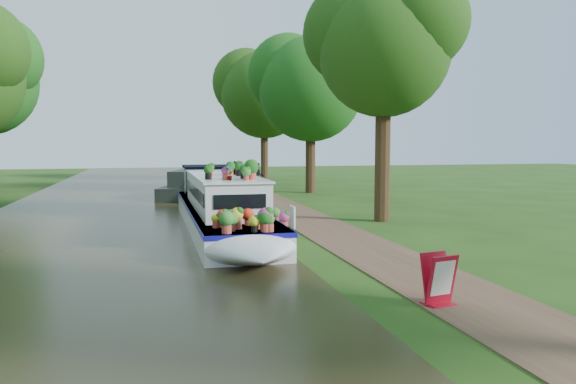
{
  "coord_description": "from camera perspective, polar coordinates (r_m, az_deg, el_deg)",
  "views": [
    {
      "loc": [
        -4.52,
        -16.25,
        2.93
      ],
      "look_at": [
        -0.15,
        1.51,
        1.3
      ],
      "focal_mm": 35.0,
      "sensor_mm": 36.0,
      "label": 1
    }
  ],
  "objects": [
    {
      "name": "ground",
      "position": [
        17.12,
        1.71,
        -4.76
      ],
      "size": [
        100.0,
        100.0,
        0.0
      ],
      "primitive_type": "plane",
      "color": "#1D3E0F",
      "rests_on": "ground"
    },
    {
      "name": "canal_water",
      "position": [
        16.58,
        -18.79,
        -5.33
      ],
      "size": [
        10.0,
        100.0,
        0.02
      ],
      "primitive_type": "cube",
      "color": "black",
      "rests_on": "ground"
    },
    {
      "name": "towpath",
      "position": [
        17.47,
        5.52,
        -4.53
      ],
      "size": [
        2.2,
        100.0,
        0.03
      ],
      "primitive_type": "cube",
      "color": "#4C3423",
      "rests_on": "ground"
    },
    {
      "name": "plant_boat",
      "position": [
        18.26,
        -6.58,
        -1.47
      ],
      "size": [
        2.29,
        13.52,
        2.31
      ],
      "color": "silver",
      "rests_on": "canal_water"
    },
    {
      "name": "tree_near_overhang",
      "position": [
        21.34,
        9.65,
        14.92
      ],
      "size": [
        5.52,
        5.28,
        8.99
      ],
      "color": "black",
      "rests_on": "ground"
    },
    {
      "name": "tree_near_mid",
      "position": [
        32.79,
        2.26,
        11.22
      ],
      "size": [
        6.9,
        6.6,
        9.4
      ],
      "color": "black",
      "rests_on": "ground"
    },
    {
      "name": "tree_near_far",
      "position": [
        43.38,
        -2.48,
        10.53
      ],
      "size": [
        7.59,
        7.26,
        10.3
      ],
      "color": "black",
      "rests_on": "ground"
    },
    {
      "name": "second_boat",
      "position": [
        30.1,
        -9.65,
        0.55
      ],
      "size": [
        4.0,
        7.94,
        1.45
      ],
      "rotation": [
        0.0,
        0.0,
        -0.3
      ],
      "color": "black",
      "rests_on": "canal_water"
    },
    {
      "name": "sandwich_board",
      "position": [
        10.49,
        15.1,
        -8.79
      ],
      "size": [
        0.61,
        0.56,
        0.92
      ],
      "rotation": [
        0.0,
        0.0,
        0.21
      ],
      "color": "#AF0C1F",
      "rests_on": "towpath"
    },
    {
      "name": "pedestrian_pink",
      "position": [
        38.75,
        -4.98,
        2.0
      ],
      "size": [
        0.63,
        0.45,
        1.65
      ],
      "primitive_type": "imported",
      "rotation": [
        0.0,
        0.0,
        -0.09
      ],
      "color": "#D6588A",
      "rests_on": "towpath"
    },
    {
      "name": "pedestrian_dark",
      "position": [
        34.5,
        -3.06,
        1.62
      ],
      "size": [
        0.84,
        0.68,
        1.63
      ],
      "primitive_type": "imported",
      "rotation": [
        0.0,
        0.0,
        0.08
      ],
      "color": "black",
      "rests_on": "towpath"
    },
    {
      "name": "verge_plant",
      "position": [
        19.91,
        -0.41,
        -2.74
      ],
      "size": [
        0.43,
        0.38,
        0.44
      ],
      "primitive_type": "imported",
      "rotation": [
        0.0,
        0.0,
        -0.12
      ],
      "color": "#1F6722",
      "rests_on": "ground"
    }
  ]
}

